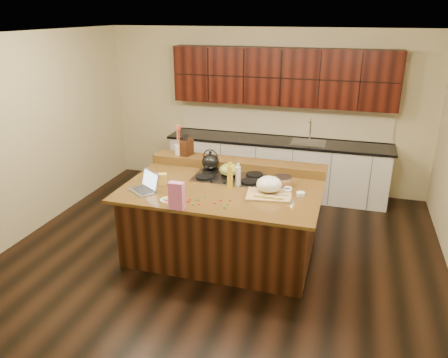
% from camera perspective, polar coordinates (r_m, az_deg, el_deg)
% --- Properties ---
extents(room, '(5.52, 5.02, 2.72)m').
position_cam_1_polar(room, '(5.22, -0.16, 3.40)').
color(room, black).
rests_on(room, ground).
extents(island, '(2.40, 1.60, 0.92)m').
position_cam_1_polar(island, '(5.55, -0.15, -5.34)').
color(island, black).
rests_on(island, ground).
extents(back_ledge, '(2.40, 0.30, 0.12)m').
position_cam_1_polar(back_ledge, '(5.97, 1.78, 1.97)').
color(back_ledge, black).
rests_on(back_ledge, island).
extents(cooktop, '(0.92, 0.52, 0.05)m').
position_cam_1_polar(cooktop, '(5.63, 0.73, 0.27)').
color(cooktop, gray).
rests_on(cooktop, island).
extents(back_counter, '(3.70, 0.66, 2.40)m').
position_cam_1_polar(back_counter, '(7.34, 7.15, 5.51)').
color(back_counter, silver).
rests_on(back_counter, ground).
extents(kettle, '(0.30, 0.30, 0.21)m').
position_cam_1_polar(kettle, '(5.78, -1.78, 2.24)').
color(kettle, black).
rests_on(kettle, cooktop).
extents(green_bowl, '(0.35, 0.35, 0.15)m').
position_cam_1_polar(green_bowl, '(5.59, 0.73, 1.25)').
color(green_bowl, olive).
rests_on(green_bowl, cooktop).
extents(laptop, '(0.42, 0.41, 0.23)m').
position_cam_1_polar(laptop, '(5.30, -10.14, -0.87)').
color(laptop, '#B7B7BC').
rests_on(laptop, island).
extents(oil_bottle, '(0.07, 0.07, 0.27)m').
position_cam_1_polar(oil_bottle, '(5.30, 0.79, 0.29)').
color(oil_bottle, gold).
rests_on(oil_bottle, island).
extents(vinegar_bottle, '(0.07, 0.07, 0.25)m').
position_cam_1_polar(vinegar_bottle, '(5.33, 1.85, 0.31)').
color(vinegar_bottle, silver).
rests_on(vinegar_bottle, island).
extents(wooden_tray, '(0.56, 0.45, 0.21)m').
position_cam_1_polar(wooden_tray, '(5.14, 5.91, -1.01)').
color(wooden_tray, tan).
rests_on(wooden_tray, island).
extents(ramekin_a, '(0.12, 0.12, 0.04)m').
position_cam_1_polar(ramekin_a, '(5.22, 8.28, -1.60)').
color(ramekin_a, white).
rests_on(ramekin_a, island).
extents(ramekin_b, '(0.12, 0.12, 0.04)m').
position_cam_1_polar(ramekin_b, '(5.16, 9.99, -1.97)').
color(ramekin_b, white).
rests_on(ramekin_b, island).
extents(ramekin_c, '(0.13, 0.13, 0.04)m').
position_cam_1_polar(ramekin_c, '(5.27, 8.35, -1.36)').
color(ramekin_c, white).
rests_on(ramekin_c, island).
extents(strainer_bowl, '(0.26, 0.26, 0.09)m').
position_cam_1_polar(strainer_bowl, '(5.44, 7.68, -0.33)').
color(strainer_bowl, '#996B3F').
rests_on(strainer_bowl, island).
extents(kitchen_timer, '(0.10, 0.10, 0.07)m').
position_cam_1_polar(kitchen_timer, '(4.95, 8.84, -2.76)').
color(kitchen_timer, silver).
rests_on(kitchen_timer, island).
extents(pink_bag, '(0.16, 0.09, 0.31)m').
position_cam_1_polar(pink_bag, '(4.74, -6.22, -2.19)').
color(pink_bag, pink).
rests_on(pink_bag, island).
extents(candy_plate, '(0.21, 0.21, 0.01)m').
position_cam_1_polar(candy_plate, '(5.01, -7.34, -2.73)').
color(candy_plate, white).
rests_on(candy_plate, island).
extents(package_box, '(0.13, 0.11, 0.15)m').
position_cam_1_polar(package_box, '(5.44, -8.05, -0.03)').
color(package_box, '#E0BD4F').
rests_on(package_box, island).
extents(utensil_crock, '(0.13, 0.13, 0.14)m').
position_cam_1_polar(utensil_crock, '(6.19, -5.86, 3.84)').
color(utensil_crock, white).
rests_on(utensil_crock, back_ledge).
extents(knife_block, '(0.15, 0.21, 0.23)m').
position_cam_1_polar(knife_block, '(6.14, -4.87, 4.13)').
color(knife_block, black).
rests_on(knife_block, back_ledge).
extents(gumdrop_0, '(0.02, 0.02, 0.02)m').
position_cam_1_polar(gumdrop_0, '(4.96, -4.52, -2.85)').
color(gumdrop_0, red).
rests_on(gumdrop_0, island).
extents(gumdrop_1, '(0.02, 0.02, 0.02)m').
position_cam_1_polar(gumdrop_1, '(4.98, -3.71, -2.71)').
color(gumdrop_1, '#198C26').
rests_on(gumdrop_1, island).
extents(gumdrop_2, '(0.02, 0.02, 0.02)m').
position_cam_1_polar(gumdrop_2, '(4.96, -0.41, -2.78)').
color(gumdrop_2, red).
rests_on(gumdrop_2, island).
extents(gumdrop_3, '(0.02, 0.02, 0.02)m').
position_cam_1_polar(gumdrop_3, '(4.87, -4.02, -3.30)').
color(gumdrop_3, '#198C26').
rests_on(gumdrop_3, island).
extents(gumdrop_4, '(0.02, 0.02, 0.02)m').
position_cam_1_polar(gumdrop_4, '(4.89, -1.19, -3.14)').
color(gumdrop_4, red).
rests_on(gumdrop_4, island).
extents(gumdrop_5, '(0.02, 0.02, 0.02)m').
position_cam_1_polar(gumdrop_5, '(5.05, -2.55, -2.33)').
color(gumdrop_5, '#198C26').
rests_on(gumdrop_5, island).
extents(gumdrop_6, '(0.02, 0.02, 0.02)m').
position_cam_1_polar(gumdrop_6, '(4.87, -3.28, -3.30)').
color(gumdrop_6, red).
rests_on(gumdrop_6, island).
extents(gumdrop_7, '(0.02, 0.02, 0.02)m').
position_cam_1_polar(gumdrop_7, '(4.78, 0.09, -3.73)').
color(gumdrop_7, '#198C26').
rests_on(gumdrop_7, island).
extents(gumdrop_8, '(0.02, 0.02, 0.02)m').
position_cam_1_polar(gumdrop_8, '(5.00, -4.45, -2.66)').
color(gumdrop_8, red).
rests_on(gumdrop_8, island).
extents(gumdrop_9, '(0.02, 0.02, 0.02)m').
position_cam_1_polar(gumdrop_9, '(4.97, -3.28, -2.75)').
color(gumdrop_9, '#198C26').
rests_on(gumdrop_9, island).
extents(gumdrop_10, '(0.02, 0.02, 0.02)m').
position_cam_1_polar(gumdrop_10, '(4.95, 0.80, -2.82)').
color(gumdrop_10, red).
rests_on(gumdrop_10, island).
extents(gumdrop_11, '(0.02, 0.02, 0.02)m').
position_cam_1_polar(gumdrop_11, '(4.86, 0.47, -3.30)').
color(gumdrop_11, '#198C26').
rests_on(gumdrop_11, island).
extents(gumdrop_12, '(0.02, 0.02, 0.02)m').
position_cam_1_polar(gumdrop_12, '(4.94, -4.79, -2.98)').
color(gumdrop_12, red).
rests_on(gumdrop_12, island).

